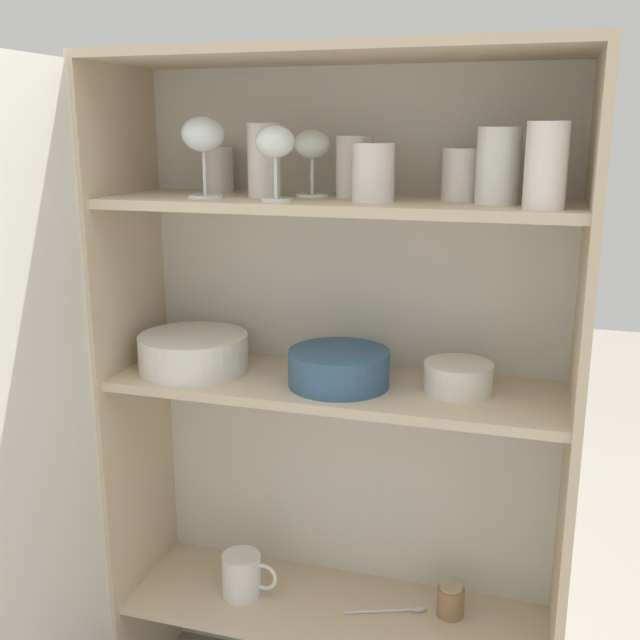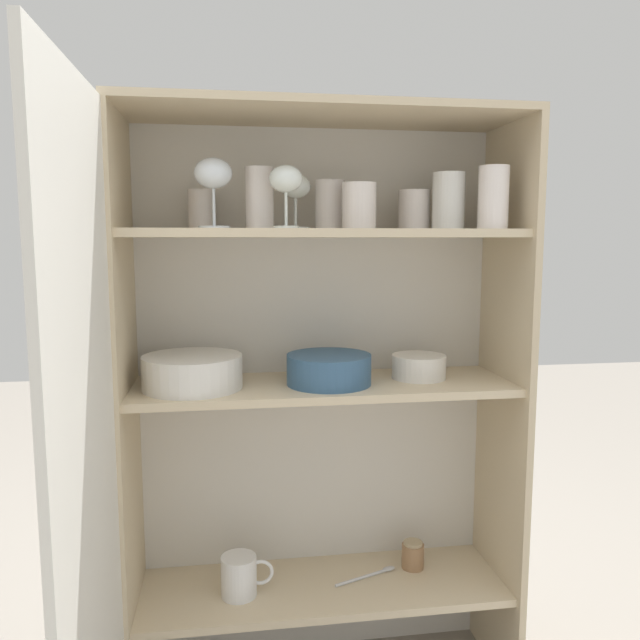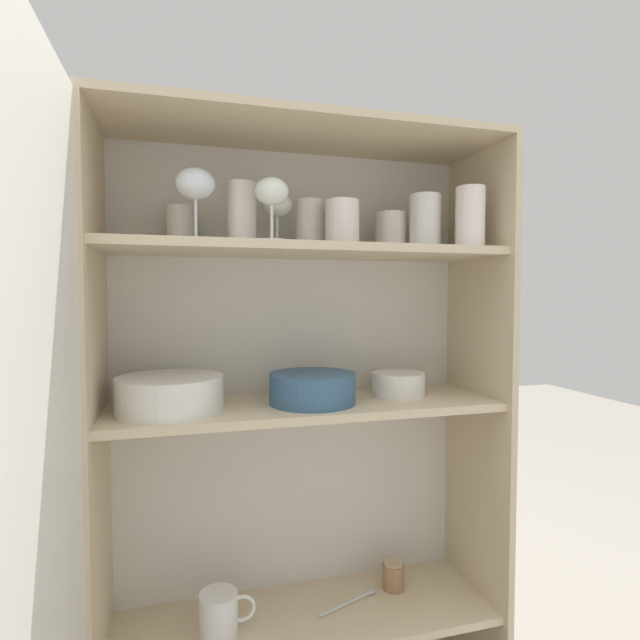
{
  "view_description": "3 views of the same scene",
  "coord_description": "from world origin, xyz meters",
  "px_view_note": "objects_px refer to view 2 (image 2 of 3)",
  "views": [
    {
      "loc": [
        0.4,
        -1.3,
        1.33
      ],
      "look_at": [
        -0.03,
        0.13,
        0.95
      ],
      "focal_mm": 42.0,
      "sensor_mm": 36.0,
      "label": 1
    },
    {
      "loc": [
        -0.23,
        -1.37,
        1.17
      ],
      "look_at": [
        -0.01,
        0.14,
        0.97
      ],
      "focal_mm": 35.0,
      "sensor_mm": 36.0,
      "label": 2
    },
    {
      "loc": [
        -0.3,
        -1.04,
        1.08
      ],
      "look_at": [
        0.05,
        0.19,
        1.01
      ],
      "focal_mm": 28.0,
      "sensor_mm": 36.0,
      "label": 3
    }
  ],
  "objects_px": {
    "plate_stack_white": "(192,372)",
    "coffee_mug_primary": "(240,576)",
    "serving_bowl_small": "(419,365)",
    "mixing_bowl_large": "(329,368)",
    "storage_jar": "(413,555)"
  },
  "relations": [
    {
      "from": "mixing_bowl_large",
      "to": "storage_jar",
      "type": "height_order",
      "value": "mixing_bowl_large"
    },
    {
      "from": "coffee_mug_primary",
      "to": "mixing_bowl_large",
      "type": "bearing_deg",
      "value": 0.79
    },
    {
      "from": "mixing_bowl_large",
      "to": "storage_jar",
      "type": "distance_m",
      "value": 0.6
    },
    {
      "from": "plate_stack_white",
      "to": "serving_bowl_small",
      "type": "height_order",
      "value": "plate_stack_white"
    },
    {
      "from": "plate_stack_white",
      "to": "storage_jar",
      "type": "xyz_separation_m",
      "value": [
        0.58,
        0.06,
        -0.54
      ]
    },
    {
      "from": "mixing_bowl_large",
      "to": "coffee_mug_primary",
      "type": "xyz_separation_m",
      "value": [
        -0.23,
        -0.0,
        -0.53
      ]
    },
    {
      "from": "serving_bowl_small",
      "to": "storage_jar",
      "type": "distance_m",
      "value": 0.54
    },
    {
      "from": "plate_stack_white",
      "to": "coffee_mug_primary",
      "type": "xyz_separation_m",
      "value": [
        0.1,
        -0.01,
        -0.53
      ]
    },
    {
      "from": "serving_bowl_small",
      "to": "coffee_mug_primary",
      "type": "height_order",
      "value": "serving_bowl_small"
    },
    {
      "from": "plate_stack_white",
      "to": "serving_bowl_small",
      "type": "distance_m",
      "value": 0.58
    },
    {
      "from": "plate_stack_white",
      "to": "coffee_mug_primary",
      "type": "distance_m",
      "value": 0.54
    },
    {
      "from": "plate_stack_white",
      "to": "mixing_bowl_large",
      "type": "distance_m",
      "value": 0.33
    },
    {
      "from": "serving_bowl_small",
      "to": "mixing_bowl_large",
      "type": "bearing_deg",
      "value": -172.53
    },
    {
      "from": "mixing_bowl_large",
      "to": "coffee_mug_primary",
      "type": "relative_size",
      "value": 1.58
    },
    {
      "from": "mixing_bowl_large",
      "to": "storage_jar",
      "type": "xyz_separation_m",
      "value": [
        0.25,
        0.06,
        -0.54
      ]
    }
  ]
}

